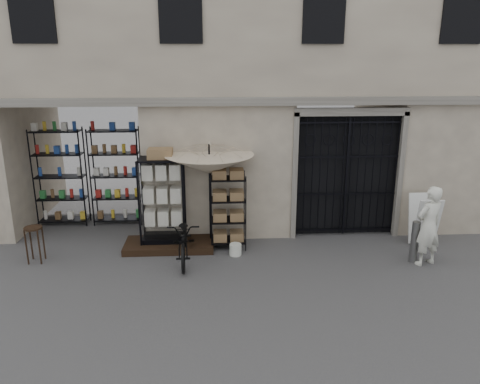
{
  "coord_description": "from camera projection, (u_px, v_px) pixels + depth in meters",
  "views": [
    {
      "loc": [
        -1.35,
        -8.37,
        4.26
      ],
      "look_at": [
        -0.8,
        1.4,
        1.35
      ],
      "focal_mm": 35.0,
      "sensor_mm": 36.0,
      "label": 1
    }
  ],
  "objects": [
    {
      "name": "market_umbrella",
      "position": [
        209.0,
        159.0,
        10.28
      ],
      "size": [
        2.03,
        2.06,
        2.82
      ],
      "rotation": [
        0.0,
        0.0,
        -0.19
      ],
      "color": "black",
      "rests_on": "ground"
    },
    {
      "name": "ground",
      "position": [
        284.0,
        276.0,
        9.29
      ],
      "size": [
        80.0,
        80.0,
        0.0
      ],
      "primitive_type": "plane",
      "color": "#232326",
      "rests_on": "ground"
    },
    {
      "name": "display_cabinet",
      "position": [
        163.0,
        204.0,
        10.47
      ],
      "size": [
        0.99,
        0.65,
        2.07
      ],
      "rotation": [
        0.0,
        0.0,
        0.06
      ],
      "color": "black",
      "rests_on": "step_platform"
    },
    {
      "name": "shop_recess",
      "position": [
        84.0,
        172.0,
        11.3
      ],
      "size": [
        3.0,
        1.7,
        3.0
      ],
      "primitive_type": "cube",
      "color": "black",
      "rests_on": "ground"
    },
    {
      "name": "iron_gate",
      "position": [
        345.0,
        174.0,
        11.14
      ],
      "size": [
        2.5,
        0.21,
        3.0
      ],
      "color": "black",
      "rests_on": "ground"
    },
    {
      "name": "step_platform",
      "position": [
        169.0,
        245.0,
        10.63
      ],
      "size": [
        2.0,
        0.9,
        0.15
      ],
      "primitive_type": "cube",
      "color": "black",
      "rests_on": "ground"
    },
    {
      "name": "wooden_stool",
      "position": [
        35.0,
        244.0,
        9.84
      ],
      "size": [
        0.46,
        0.46,
        0.78
      ],
      "rotation": [
        0.0,
        0.0,
        -0.27
      ],
      "color": "black",
      "rests_on": "ground"
    },
    {
      "name": "shopkeeper",
      "position": [
        424.0,
        264.0,
        9.85
      ],
      "size": [
        1.19,
        1.81,
        0.41
      ],
      "primitive_type": "imported",
      "rotation": [
        0.0,
        0.0,
        3.51
      ],
      "color": "silver",
      "rests_on": "ground"
    },
    {
      "name": "main_building",
      "position": [
        266.0,
        43.0,
        11.84
      ],
      "size": [
        14.0,
        4.0,
        9.0
      ],
      "primitive_type": "cube",
      "color": "#B2A48D",
      "rests_on": "ground"
    },
    {
      "name": "steel_bollard",
      "position": [
        415.0,
        242.0,
        9.83
      ],
      "size": [
        0.17,
        0.17,
        0.9
      ],
      "primitive_type": "cylinder",
      "rotation": [
        0.0,
        0.0,
        -0.02
      ],
      "color": "slate",
      "rests_on": "ground"
    },
    {
      "name": "wire_rack",
      "position": [
        228.0,
        212.0,
        10.49
      ],
      "size": [
        0.85,
        0.69,
        1.73
      ],
      "rotation": [
        0.0,
        0.0,
        -0.22
      ],
      "color": "black",
      "rests_on": "ground"
    },
    {
      "name": "shop_shelving",
      "position": [
        88.0,
        177.0,
        11.85
      ],
      "size": [
        2.7,
        0.5,
        2.5
      ],
      "primitive_type": "cube",
      "color": "black",
      "rests_on": "ground"
    },
    {
      "name": "white_bucket",
      "position": [
        235.0,
        250.0,
        10.25
      ],
      "size": [
        0.27,
        0.27,
        0.25
      ],
      "primitive_type": "cylinder",
      "rotation": [
        0.0,
        0.0,
        0.02
      ],
      "color": "silver",
      "rests_on": "ground"
    },
    {
      "name": "bicycle",
      "position": [
        185.0,
        260.0,
        10.02
      ],
      "size": [
        0.67,
        0.99,
        1.84
      ],
      "primitive_type": "imported",
      "rotation": [
        0.0,
        0.0,
        0.04
      ],
      "color": "black",
      "rests_on": "ground"
    },
    {
      "name": "easel_sign",
      "position": [
        424.0,
        221.0,
        10.65
      ],
      "size": [
        0.56,
        0.64,
        1.16
      ],
      "rotation": [
        0.0,
        0.0,
        0.01
      ],
      "color": "silver",
      "rests_on": "ground"
    }
  ]
}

